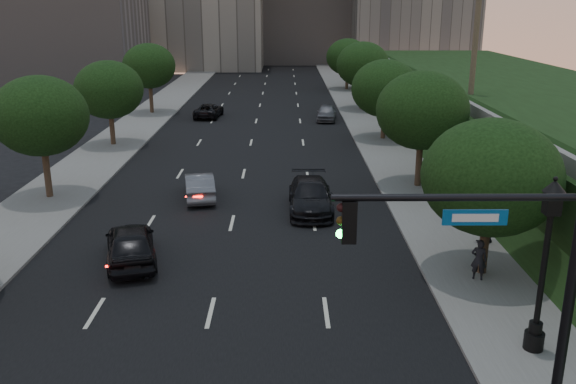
{
  "coord_description": "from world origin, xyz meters",
  "views": [
    {
      "loc": [
        2.56,
        -13.88,
        10.23
      ],
      "look_at": [
        2.69,
        7.54,
        3.6
      ],
      "focal_mm": 38.0,
      "sensor_mm": 36.0,
      "label": 1
    }
  ],
  "objects_px": {
    "street_lamp": "(543,274)",
    "sedan_mid_left": "(199,186)",
    "traffic_signal_mast": "(520,308)",
    "sedan_near_left": "(131,244)",
    "sedan_near_right": "(310,196)",
    "sedan_far_right": "(327,113)",
    "sedan_far_left": "(209,111)",
    "pedestrian_c": "(455,206)",
    "pedestrian_b": "(484,222)",
    "pedestrian_a": "(479,259)"
  },
  "relations": [
    {
      "from": "street_lamp",
      "to": "sedan_mid_left",
      "type": "height_order",
      "value": "street_lamp"
    },
    {
      "from": "traffic_signal_mast",
      "to": "pedestrian_b",
      "type": "height_order",
      "value": "traffic_signal_mast"
    },
    {
      "from": "sedan_far_right",
      "to": "traffic_signal_mast",
      "type": "bearing_deg",
      "value": -81.64
    },
    {
      "from": "sedan_near_left",
      "to": "sedan_mid_left",
      "type": "relative_size",
      "value": 1.11
    },
    {
      "from": "pedestrian_b",
      "to": "pedestrian_c",
      "type": "distance_m",
      "value": 2.43
    },
    {
      "from": "street_lamp",
      "to": "sedan_near_right",
      "type": "distance_m",
      "value": 14.97
    },
    {
      "from": "sedan_far_right",
      "to": "pedestrian_a",
      "type": "height_order",
      "value": "pedestrian_a"
    },
    {
      "from": "sedan_far_left",
      "to": "sedan_mid_left",
      "type": "bearing_deg",
      "value": 100.81
    },
    {
      "from": "sedan_mid_left",
      "to": "sedan_far_right",
      "type": "relative_size",
      "value": 1.01
    },
    {
      "from": "street_lamp",
      "to": "sedan_far_right",
      "type": "relative_size",
      "value": 1.31
    },
    {
      "from": "sedan_near_right",
      "to": "pedestrian_a",
      "type": "xyz_separation_m",
      "value": [
        6.05,
        -8.54,
        0.17
      ]
    },
    {
      "from": "sedan_far_right",
      "to": "pedestrian_c",
      "type": "height_order",
      "value": "pedestrian_c"
    },
    {
      "from": "sedan_far_left",
      "to": "sedan_near_right",
      "type": "bearing_deg",
      "value": 112.51
    },
    {
      "from": "sedan_mid_left",
      "to": "pedestrian_a",
      "type": "distance_m",
      "value": 16.1
    },
    {
      "from": "pedestrian_b",
      "to": "sedan_far_right",
      "type": "bearing_deg",
      "value": -81.72
    },
    {
      "from": "sedan_far_right",
      "to": "pedestrian_b",
      "type": "distance_m",
      "value": 30.52
    },
    {
      "from": "traffic_signal_mast",
      "to": "street_lamp",
      "type": "xyz_separation_m",
      "value": [
        2.29,
        4.04,
        -1.04
      ]
    },
    {
      "from": "traffic_signal_mast",
      "to": "street_lamp",
      "type": "height_order",
      "value": "traffic_signal_mast"
    },
    {
      "from": "sedan_near_right",
      "to": "sedan_far_right",
      "type": "height_order",
      "value": "sedan_near_right"
    },
    {
      "from": "pedestrian_b",
      "to": "traffic_signal_mast",
      "type": "bearing_deg",
      "value": 73.92
    },
    {
      "from": "street_lamp",
      "to": "sedan_mid_left",
      "type": "xyz_separation_m",
      "value": [
        -12.25,
        15.62,
        -1.92
      ]
    },
    {
      "from": "street_lamp",
      "to": "pedestrian_b",
      "type": "xyz_separation_m",
      "value": [
        1.17,
        8.78,
        -1.56
      ]
    },
    {
      "from": "sedan_near_left",
      "to": "sedan_far_right",
      "type": "bearing_deg",
      "value": -122.65
    },
    {
      "from": "street_lamp",
      "to": "pedestrian_a",
      "type": "height_order",
      "value": "street_lamp"
    },
    {
      "from": "sedan_far_left",
      "to": "sedan_far_right",
      "type": "xyz_separation_m",
      "value": [
        10.95,
        -1.64,
        0.08
      ]
    },
    {
      "from": "pedestrian_a",
      "to": "pedestrian_c",
      "type": "bearing_deg",
      "value": -77.14
    },
    {
      "from": "traffic_signal_mast",
      "to": "pedestrian_c",
      "type": "height_order",
      "value": "traffic_signal_mast"
    },
    {
      "from": "sedan_far_left",
      "to": "pedestrian_a",
      "type": "height_order",
      "value": "pedestrian_a"
    },
    {
      "from": "pedestrian_b",
      "to": "pedestrian_a",
      "type": "bearing_deg",
      "value": 69.26
    },
    {
      "from": "sedan_mid_left",
      "to": "pedestrian_a",
      "type": "relative_size",
      "value": 2.69
    },
    {
      "from": "pedestrian_b",
      "to": "sedan_far_left",
      "type": "bearing_deg",
      "value": -64.44
    },
    {
      "from": "street_lamp",
      "to": "sedan_far_right",
      "type": "distance_m",
      "value": 39.13
    },
    {
      "from": "traffic_signal_mast",
      "to": "pedestrian_a",
      "type": "height_order",
      "value": "traffic_signal_mast"
    },
    {
      "from": "sedan_far_right",
      "to": "sedan_far_left",
      "type": "bearing_deg",
      "value": 177.91
    },
    {
      "from": "traffic_signal_mast",
      "to": "pedestrian_a",
      "type": "xyz_separation_m",
      "value": [
        2.08,
        8.97,
        -2.72
      ]
    },
    {
      "from": "sedan_near_right",
      "to": "pedestrian_c",
      "type": "xyz_separation_m",
      "value": [
        6.8,
        -2.35,
        0.23
      ]
    },
    {
      "from": "sedan_far_right",
      "to": "pedestrian_a",
      "type": "xyz_separation_m",
      "value": [
        3.51,
        -33.97,
        0.23
      ]
    },
    {
      "from": "sedan_near_right",
      "to": "sedan_far_right",
      "type": "bearing_deg",
      "value": 84.27
    },
    {
      "from": "street_lamp",
      "to": "pedestrian_c",
      "type": "bearing_deg",
      "value": 87.2
    },
    {
      "from": "sedan_near_left",
      "to": "pedestrian_b",
      "type": "height_order",
      "value": "pedestrian_b"
    },
    {
      "from": "sedan_mid_left",
      "to": "sedan_far_right",
      "type": "distance_m",
      "value": 24.79
    },
    {
      "from": "sedan_near_left",
      "to": "sedan_mid_left",
      "type": "distance_m",
      "value": 8.83
    },
    {
      "from": "street_lamp",
      "to": "sedan_far_right",
      "type": "xyz_separation_m",
      "value": [
        -3.73,
        38.9,
        -1.91
      ]
    },
    {
      "from": "street_lamp",
      "to": "pedestrian_a",
      "type": "distance_m",
      "value": 5.21
    },
    {
      "from": "traffic_signal_mast",
      "to": "sedan_near_left",
      "type": "xyz_separation_m",
      "value": [
        -11.62,
        10.98,
        -2.85
      ]
    },
    {
      "from": "traffic_signal_mast",
      "to": "pedestrian_c",
      "type": "relative_size",
      "value": 4.02
    },
    {
      "from": "sedan_mid_left",
      "to": "sedan_near_left",
      "type": "bearing_deg",
      "value": 68.65
    },
    {
      "from": "sedan_mid_left",
      "to": "sedan_far_left",
      "type": "height_order",
      "value": "sedan_mid_left"
    },
    {
      "from": "sedan_near_left",
      "to": "sedan_mid_left",
      "type": "bearing_deg",
      "value": -115.83
    },
    {
      "from": "sedan_near_right",
      "to": "pedestrian_b",
      "type": "xyz_separation_m",
      "value": [
        7.43,
        -4.69,
        0.29
      ]
    }
  ]
}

